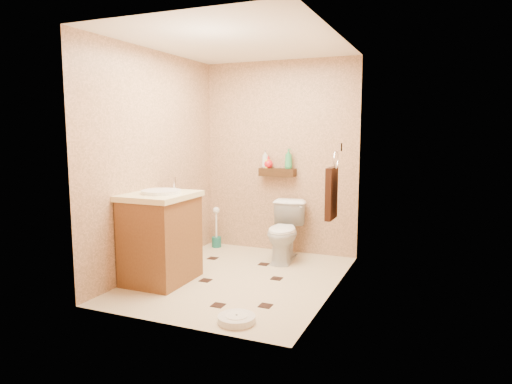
% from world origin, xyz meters
% --- Properties ---
extents(ground, '(2.50, 2.50, 0.00)m').
position_xyz_m(ground, '(0.00, 0.00, 0.00)').
color(ground, beige).
rests_on(ground, ground).
extents(wall_back, '(2.00, 0.04, 2.40)m').
position_xyz_m(wall_back, '(0.00, 1.25, 1.20)').
color(wall_back, tan).
rests_on(wall_back, ground).
extents(wall_front, '(2.00, 0.04, 2.40)m').
position_xyz_m(wall_front, '(0.00, -1.25, 1.20)').
color(wall_front, tan).
rests_on(wall_front, ground).
extents(wall_left, '(0.04, 2.50, 2.40)m').
position_xyz_m(wall_left, '(-1.00, 0.00, 1.20)').
color(wall_left, tan).
rests_on(wall_left, ground).
extents(wall_right, '(0.04, 2.50, 2.40)m').
position_xyz_m(wall_right, '(1.00, 0.00, 1.20)').
color(wall_right, tan).
rests_on(wall_right, ground).
extents(ceiling, '(2.00, 2.50, 0.02)m').
position_xyz_m(ceiling, '(0.00, 0.00, 2.40)').
color(ceiling, white).
rests_on(ceiling, wall_back).
extents(wall_shelf, '(0.46, 0.14, 0.10)m').
position_xyz_m(wall_shelf, '(0.00, 1.17, 1.02)').
color(wall_shelf, '#3C2710').
rests_on(wall_shelf, wall_back).
extents(floor_accents, '(1.26, 1.43, 0.01)m').
position_xyz_m(floor_accents, '(0.04, -0.04, 0.00)').
color(floor_accents, black).
rests_on(floor_accents, ground).
extents(toilet, '(0.47, 0.72, 0.70)m').
position_xyz_m(toilet, '(0.22, 0.83, 0.35)').
color(toilet, white).
rests_on(toilet, ground).
extents(vanity, '(0.62, 0.75, 1.06)m').
position_xyz_m(vanity, '(-0.70, -0.37, 0.47)').
color(vanity, brown).
rests_on(vanity, ground).
extents(bathroom_scale, '(0.35, 0.35, 0.06)m').
position_xyz_m(bathroom_scale, '(0.45, -1.01, 0.03)').
color(bathroom_scale, silver).
rests_on(bathroom_scale, ground).
extents(toilet_brush, '(0.12, 0.12, 0.54)m').
position_xyz_m(toilet_brush, '(-0.82, 1.07, 0.19)').
color(toilet_brush, '#186155').
rests_on(toilet_brush, ground).
extents(towel_ring, '(0.12, 0.30, 0.76)m').
position_xyz_m(towel_ring, '(0.91, 0.25, 0.95)').
color(towel_ring, silver).
rests_on(towel_ring, wall_right).
extents(toilet_paper, '(0.12, 0.11, 0.12)m').
position_xyz_m(toilet_paper, '(-0.94, 0.65, 0.60)').
color(toilet_paper, silver).
rests_on(toilet_paper, wall_left).
extents(bottle_a, '(0.11, 0.11, 0.23)m').
position_xyz_m(bottle_a, '(-0.16, 1.17, 1.18)').
color(bottle_a, beige).
rests_on(bottle_a, wall_shelf).
extents(bottle_b, '(0.10, 0.10, 0.16)m').
position_xyz_m(bottle_b, '(-0.15, 1.17, 1.15)').
color(bottle_b, yellow).
rests_on(bottle_b, wall_shelf).
extents(bottle_c, '(0.15, 0.15, 0.15)m').
position_xyz_m(bottle_c, '(-0.12, 1.17, 1.15)').
color(bottle_c, red).
rests_on(bottle_c, wall_shelf).
extents(bottle_d, '(0.13, 0.13, 0.25)m').
position_xyz_m(bottle_d, '(0.14, 1.17, 1.19)').
color(bottle_d, '#319354').
rests_on(bottle_d, wall_shelf).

